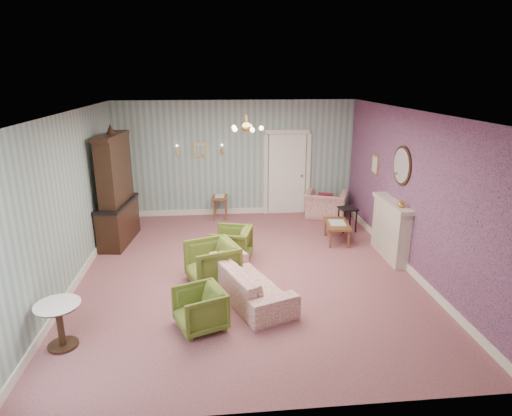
{
  "coord_description": "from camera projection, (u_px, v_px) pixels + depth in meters",
  "views": [
    {
      "loc": [
        -0.56,
        -7.29,
        3.5
      ],
      "look_at": [
        0.2,
        0.4,
        1.1
      ],
      "focal_mm": 30.34,
      "sensor_mm": 36.0,
      "label": 1
    }
  ],
  "objects": [
    {
      "name": "floor",
      "position": [
        247.0,
        271.0,
        8.02
      ],
      "size": [
        7.0,
        7.0,
        0.0
      ],
      "primitive_type": "plane",
      "color": "#99595E",
      "rests_on": "ground"
    },
    {
      "name": "ceiling",
      "position": [
        246.0,
        112.0,
        7.16
      ],
      "size": [
        7.0,
        7.0,
        0.0
      ],
      "primitive_type": "plane",
      "rotation": [
        3.14,
        0.0,
        0.0
      ],
      "color": "white",
      "rests_on": "ground"
    },
    {
      "name": "wall_back",
      "position": [
        236.0,
        159.0,
        10.92
      ],
      "size": [
        6.0,
        0.0,
        6.0
      ],
      "primitive_type": "plane",
      "rotation": [
        1.57,
        0.0,
        0.0
      ],
      "color": "gray",
      "rests_on": "ground"
    },
    {
      "name": "wall_front",
      "position": [
        275.0,
        291.0,
        4.27
      ],
      "size": [
        6.0,
        0.0,
        6.0
      ],
      "primitive_type": "plane",
      "rotation": [
        -1.57,
        0.0,
        0.0
      ],
      "color": "gray",
      "rests_on": "ground"
    },
    {
      "name": "wall_left",
      "position": [
        70.0,
        201.0,
        7.31
      ],
      "size": [
        0.0,
        7.0,
        7.0
      ],
      "primitive_type": "plane",
      "rotation": [
        1.57,
        0.0,
        1.57
      ],
      "color": "gray",
      "rests_on": "ground"
    },
    {
      "name": "wall_right",
      "position": [
        411.0,
        192.0,
        7.87
      ],
      "size": [
        0.0,
        7.0,
        7.0
      ],
      "primitive_type": "plane",
      "rotation": [
        1.57,
        0.0,
        -1.57
      ],
      "color": "gray",
      "rests_on": "ground"
    },
    {
      "name": "wall_right_floral",
      "position": [
        410.0,
        192.0,
        7.87
      ],
      "size": [
        0.0,
        7.0,
        7.0
      ],
      "primitive_type": "plane",
      "rotation": [
        1.57,
        0.0,
        -1.57
      ],
      "color": "#C26185",
      "rests_on": "ground"
    },
    {
      "name": "door",
      "position": [
        287.0,
        172.0,
        11.11
      ],
      "size": [
        1.12,
        0.12,
        2.16
      ],
      "primitive_type": null,
      "color": "white",
      "rests_on": "floor"
    },
    {
      "name": "olive_chair_a",
      "position": [
        200.0,
        307.0,
        6.14
      ],
      "size": [
        0.8,
        0.83,
        0.67
      ],
      "primitive_type": "imported",
      "rotation": [
        0.0,
        0.0,
        -1.19
      ],
      "color": "#5E6F26",
      "rests_on": "floor"
    },
    {
      "name": "olive_chair_b",
      "position": [
        212.0,
        261.0,
        7.46
      ],
      "size": [
        0.97,
        1.0,
        0.82
      ],
      "primitive_type": "imported",
      "rotation": [
        0.0,
        0.0,
        -1.23
      ],
      "color": "#5E6F26",
      "rests_on": "floor"
    },
    {
      "name": "olive_chair_c",
      "position": [
        231.0,
        243.0,
        8.39
      ],
      "size": [
        0.83,
        0.86,
        0.74
      ],
      "primitive_type": "imported",
      "rotation": [
        0.0,
        0.0,
        -1.83
      ],
      "color": "#5E6F26",
      "rests_on": "floor"
    },
    {
      "name": "sofa_chintz",
      "position": [
        248.0,
        275.0,
        7.0
      ],
      "size": [
        1.26,
        2.06,
        0.77
      ],
      "primitive_type": "imported",
      "rotation": [
        0.0,
        0.0,
        1.94
      ],
      "color": "#AC4553",
      "rests_on": "floor"
    },
    {
      "name": "wingback_chair",
      "position": [
        326.0,
        200.0,
        10.95
      ],
      "size": [
        1.19,
        0.99,
        0.89
      ],
      "primitive_type": "imported",
      "rotation": [
        0.0,
        0.0,
        2.77
      ],
      "color": "#AC4553",
      "rests_on": "floor"
    },
    {
      "name": "dresser",
      "position": [
        115.0,
        187.0,
        9.07
      ],
      "size": [
        0.69,
        1.54,
        2.49
      ],
      "primitive_type": null,
      "rotation": [
        0.0,
        0.0,
        -0.12
      ],
      "color": "black",
      "rests_on": "floor"
    },
    {
      "name": "fireplace",
      "position": [
        390.0,
        229.0,
        8.5
      ],
      "size": [
        0.3,
        1.4,
        1.16
      ],
      "primitive_type": null,
      "color": "beige",
      "rests_on": "floor"
    },
    {
      "name": "mantel_vase",
      "position": [
        401.0,
        203.0,
        7.92
      ],
      "size": [
        0.15,
        0.15,
        0.15
      ],
      "primitive_type": "imported",
      "color": "gold",
      "rests_on": "fireplace"
    },
    {
      "name": "oval_mirror",
      "position": [
        402.0,
        166.0,
        8.13
      ],
      "size": [
        0.04,
        0.76,
        0.84
      ],
      "primitive_type": null,
      "color": "white",
      "rests_on": "wall_right"
    },
    {
      "name": "framed_print",
      "position": [
        375.0,
        164.0,
        9.49
      ],
      "size": [
        0.04,
        0.34,
        0.42
      ],
      "primitive_type": null,
      "color": "gold",
      "rests_on": "wall_right"
    },
    {
      "name": "coffee_table",
      "position": [
        337.0,
        232.0,
        9.38
      ],
      "size": [
        0.56,
        0.9,
        0.44
      ],
      "primitive_type": null,
      "rotation": [
        0.0,
        0.0,
        -0.1
      ],
      "color": "brown",
      "rests_on": "floor"
    },
    {
      "name": "side_table_black",
      "position": [
        347.0,
        219.0,
        9.99
      ],
      "size": [
        0.43,
        0.43,
        0.57
      ],
      "primitive_type": null,
      "rotation": [
        0.0,
        0.0,
        0.15
      ],
      "color": "black",
      "rests_on": "floor"
    },
    {
      "name": "pedestal_table",
      "position": [
        60.0,
        325.0,
        5.72
      ],
      "size": [
        0.67,
        0.67,
        0.64
      ],
      "primitive_type": null,
      "rotation": [
        0.0,
        0.0,
        -0.14
      ],
      "color": "black",
      "rests_on": "floor"
    },
    {
      "name": "nesting_table",
      "position": [
        220.0,
        206.0,
        10.88
      ],
      "size": [
        0.41,
        0.5,
        0.62
      ],
      "primitive_type": null,
      "rotation": [
        0.0,
        0.0,
        -0.08
      ],
      "color": "brown",
      "rests_on": "floor"
    },
    {
      "name": "gilt_mirror_back",
      "position": [
        200.0,
        150.0,
        10.72
      ],
      "size": [
        0.28,
        0.06,
        0.36
      ],
      "primitive_type": null,
      "color": "gold",
      "rests_on": "wall_back"
    },
    {
      "name": "sconce_left",
      "position": [
        177.0,
        150.0,
        10.65
      ],
      "size": [
        0.16,
        0.12,
        0.3
      ],
      "primitive_type": null,
      "color": "gold",
      "rests_on": "wall_back"
    },
    {
      "name": "sconce_right",
      "position": [
        222.0,
        150.0,
        10.75
      ],
      "size": [
        0.16,
        0.12,
        0.3
      ],
      "primitive_type": null,
      "color": "gold",
      "rests_on": "wall_back"
    },
    {
      "name": "chandelier",
      "position": [
        246.0,
        128.0,
        7.24
      ],
      "size": [
        0.56,
        0.56,
        0.36
      ],
      "primitive_type": null,
      "color": "gold",
      "rests_on": "ceiling"
    },
    {
      "name": "burgundy_cushion",
      "position": [
        325.0,
        200.0,
        10.79
      ],
      "size": [
        0.41,
        0.28,
        0.39
      ],
      "primitive_type": "cube",
      "rotation": [
        0.17,
        0.0,
        -0.35
      ],
      "color": "maroon",
      "rests_on": "wingback_chair"
    }
  ]
}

